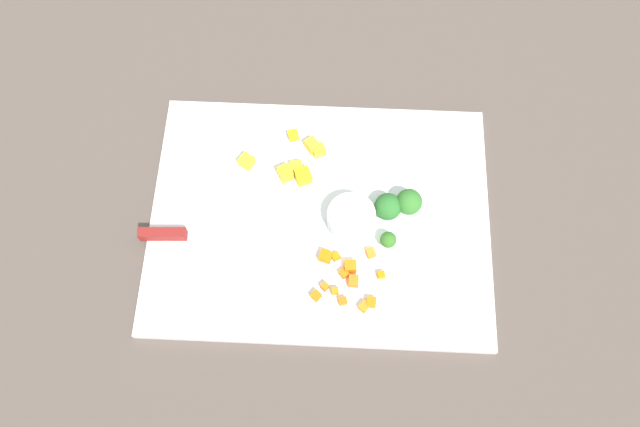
# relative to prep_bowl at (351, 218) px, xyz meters

# --- Properties ---
(ground_plane) EXTENTS (4.00, 4.00, 0.00)m
(ground_plane) POSITION_rel_prep_bowl_xyz_m (0.05, -0.01, -0.03)
(ground_plane) COLOR brown
(cutting_board) EXTENTS (0.51, 0.39, 0.01)m
(cutting_board) POSITION_rel_prep_bowl_xyz_m (0.05, -0.01, -0.02)
(cutting_board) COLOR white
(cutting_board) RESTS_ON ground_plane
(prep_bowl) EXTENTS (0.07, 0.07, 0.03)m
(prep_bowl) POSITION_rel_prep_bowl_xyz_m (0.00, 0.00, 0.00)
(prep_bowl) COLOR white
(prep_bowl) RESTS_ON cutting_board
(chef_knife) EXTENTS (0.28, 0.03, 0.02)m
(chef_knife) POSITION_rel_prep_bowl_xyz_m (0.22, 0.03, -0.01)
(chef_knife) COLOR silver
(chef_knife) RESTS_ON cutting_board
(carrot_dice_0) EXTENTS (0.01, 0.01, 0.01)m
(carrot_dice_0) POSITION_rel_prep_bowl_xyz_m (-0.05, 0.08, -0.01)
(carrot_dice_0) COLOR orange
(carrot_dice_0) RESTS_ON cutting_board
(carrot_dice_1) EXTENTS (0.02, 0.02, 0.01)m
(carrot_dice_1) POSITION_rel_prep_bowl_xyz_m (-0.03, 0.05, -0.01)
(carrot_dice_1) COLOR orange
(carrot_dice_1) RESTS_ON cutting_board
(carrot_dice_2) EXTENTS (0.02, 0.02, 0.01)m
(carrot_dice_2) POSITION_rel_prep_bowl_xyz_m (0.01, 0.08, -0.01)
(carrot_dice_2) COLOR orange
(carrot_dice_2) RESTS_ON cutting_board
(carrot_dice_3) EXTENTS (0.01, 0.01, 0.01)m
(carrot_dice_3) POSITION_rel_prep_bowl_xyz_m (-0.03, 0.12, -0.01)
(carrot_dice_3) COLOR orange
(carrot_dice_3) RESTS_ON cutting_board
(carrot_dice_4) EXTENTS (0.02, 0.02, 0.02)m
(carrot_dice_4) POSITION_rel_prep_bowl_xyz_m (-0.00, 0.07, -0.01)
(carrot_dice_4) COLOR orange
(carrot_dice_4) RESTS_ON cutting_board
(carrot_dice_5) EXTENTS (0.01, 0.01, 0.01)m
(carrot_dice_5) POSITION_rel_prep_bowl_xyz_m (0.01, 0.12, -0.01)
(carrot_dice_5) COLOR orange
(carrot_dice_5) RESTS_ON cutting_board
(carrot_dice_6) EXTENTS (0.02, 0.02, 0.01)m
(carrot_dice_6) POSITION_rel_prep_bowl_xyz_m (-0.02, 0.13, -0.01)
(carrot_dice_6) COLOR orange
(carrot_dice_6) RESTS_ON cutting_board
(carrot_dice_7) EXTENTS (0.02, 0.02, 0.01)m
(carrot_dice_7) POSITION_rel_prep_bowl_xyz_m (0.04, 0.12, -0.01)
(carrot_dice_7) COLOR orange
(carrot_dice_7) RESTS_ON cutting_board
(carrot_dice_8) EXTENTS (0.02, 0.02, 0.01)m
(carrot_dice_8) POSITION_rel_prep_bowl_xyz_m (0.02, 0.06, -0.01)
(carrot_dice_8) COLOR orange
(carrot_dice_8) RESTS_ON cutting_board
(carrot_dice_9) EXTENTS (0.01, 0.02, 0.01)m
(carrot_dice_9) POSITION_rel_prep_bowl_xyz_m (-0.01, 0.09, -0.01)
(carrot_dice_9) COLOR orange
(carrot_dice_9) RESTS_ON cutting_board
(carrot_dice_10) EXTENTS (0.02, 0.02, 0.01)m
(carrot_dice_10) POSITION_rel_prep_bowl_xyz_m (0.04, 0.06, -0.01)
(carrot_dice_10) COLOR orange
(carrot_dice_10) RESTS_ON cutting_board
(carrot_dice_11) EXTENTS (0.01, 0.01, 0.01)m
(carrot_dice_11) POSITION_rel_prep_bowl_xyz_m (0.03, 0.10, -0.01)
(carrot_dice_11) COLOR orange
(carrot_dice_11) RESTS_ON cutting_board
(carrot_dice_12) EXTENTS (0.01, 0.01, 0.01)m
(carrot_dice_12) POSITION_rel_prep_bowl_xyz_m (0.02, 0.11, -0.01)
(carrot_dice_12) COLOR orange
(carrot_dice_12) RESTS_ON cutting_board
(pepper_dice_0) EXTENTS (0.03, 0.03, 0.02)m
(pepper_dice_0) POSITION_rel_prep_bowl_xyz_m (0.06, -0.12, -0.01)
(pepper_dice_0) COLOR yellow
(pepper_dice_0) RESTS_ON cutting_board
(pepper_dice_1) EXTENTS (0.03, 0.03, 0.02)m
(pepper_dice_1) POSITION_rel_prep_bowl_xyz_m (0.07, -0.07, -0.01)
(pepper_dice_1) COLOR yellow
(pepper_dice_1) RESTS_ON cutting_board
(pepper_dice_2) EXTENTS (0.02, 0.02, 0.01)m
(pepper_dice_2) POSITION_rel_prep_bowl_xyz_m (0.09, -0.14, -0.01)
(pepper_dice_2) COLOR yellow
(pepper_dice_2) RESTS_ON cutting_board
(pepper_dice_3) EXTENTS (0.02, 0.02, 0.01)m
(pepper_dice_3) POSITION_rel_prep_bowl_xyz_m (0.05, -0.12, -0.01)
(pepper_dice_3) COLOR yellow
(pepper_dice_3) RESTS_ON cutting_board
(pepper_dice_4) EXTENTS (0.02, 0.02, 0.02)m
(pepper_dice_4) POSITION_rel_prep_bowl_xyz_m (0.09, -0.09, -0.01)
(pepper_dice_4) COLOR yellow
(pepper_dice_4) RESTS_ON cutting_board
(pepper_dice_5) EXTENTS (0.03, 0.03, 0.02)m
(pepper_dice_5) POSITION_rel_prep_bowl_xyz_m (0.16, -0.09, -0.01)
(pepper_dice_5) COLOR yellow
(pepper_dice_5) RESTS_ON cutting_board
(pepper_dice_6) EXTENTS (0.03, 0.03, 0.02)m
(pepper_dice_6) POSITION_rel_prep_bowl_xyz_m (0.10, -0.07, -0.01)
(pepper_dice_6) COLOR yellow
(pepper_dice_6) RESTS_ON cutting_board
(broccoli_floret_0) EXTENTS (0.04, 0.04, 0.04)m
(broccoli_floret_0) POSITION_rel_prep_bowl_xyz_m (-0.05, -0.02, 0.01)
(broccoli_floret_0) COLOR #8FC166
(broccoli_floret_0) RESTS_ON cutting_board
(broccoli_floret_1) EXTENTS (0.02, 0.02, 0.03)m
(broccoli_floret_1) POSITION_rel_prep_bowl_xyz_m (-0.05, 0.03, 0.00)
(broccoli_floret_1) COLOR #8EAE56
(broccoli_floret_1) RESTS_ON cutting_board
(broccoli_floret_2) EXTENTS (0.04, 0.04, 0.05)m
(broccoli_floret_2) POSITION_rel_prep_bowl_xyz_m (-0.08, -0.03, 0.01)
(broccoli_floret_2) COLOR #84C360
(broccoli_floret_2) RESTS_ON cutting_board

